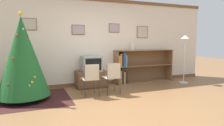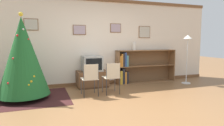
# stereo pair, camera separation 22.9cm
# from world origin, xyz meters

# --- Properties ---
(ground_plane) EXTENTS (24.00, 24.00, 0.00)m
(ground_plane) POSITION_xyz_m (0.00, 0.00, 0.00)
(ground_plane) COLOR brown
(wall_back) EXTENTS (8.30, 0.11, 2.70)m
(wall_back) POSITION_xyz_m (0.00, 2.27, 1.35)
(wall_back) COLOR silver
(wall_back) RESTS_ON ground_plane
(area_rug) EXTENTS (2.07, 1.70, 0.01)m
(area_rug) POSITION_xyz_m (-2.02, 1.24, 0.00)
(area_rug) COLOR #381919
(area_rug) RESTS_ON ground_plane
(christmas_tree) EXTENTS (1.18, 1.18, 2.04)m
(christmas_tree) POSITION_xyz_m (-2.02, 1.24, 1.02)
(christmas_tree) COLOR maroon
(christmas_tree) RESTS_ON area_rug
(tv_console) EXTENTS (0.91, 0.55, 0.49)m
(tv_console) POSITION_xyz_m (-0.19, 1.93, 0.25)
(tv_console) COLOR #4C311E
(tv_console) RESTS_ON ground_plane
(television) EXTENTS (0.57, 0.50, 0.45)m
(television) POSITION_xyz_m (-0.19, 1.92, 0.71)
(television) COLOR #9E9E99
(television) RESTS_ON tv_console
(folding_chair_left) EXTENTS (0.40, 0.40, 0.82)m
(folding_chair_left) POSITION_xyz_m (-0.48, 0.96, 0.47)
(folding_chair_left) COLOR beige
(folding_chair_left) RESTS_ON ground_plane
(folding_chair_right) EXTENTS (0.40, 0.40, 0.82)m
(folding_chair_right) POSITION_xyz_m (0.10, 0.96, 0.47)
(folding_chair_right) COLOR beige
(folding_chair_right) RESTS_ON ground_plane
(bookshelf) EXTENTS (2.08, 0.36, 1.08)m
(bookshelf) POSITION_xyz_m (1.35, 2.05, 0.52)
(bookshelf) COLOR olive
(bookshelf) RESTS_ON ground_plane
(vase) EXTENTS (0.11, 0.11, 0.27)m
(vase) POSITION_xyz_m (1.26, 2.05, 1.22)
(vase) COLOR silver
(vase) RESTS_ON bookshelf
(standing_lamp) EXTENTS (0.28, 0.28, 1.57)m
(standing_lamp) POSITION_xyz_m (2.83, 1.38, 1.21)
(standing_lamp) COLOR silver
(standing_lamp) RESTS_ON ground_plane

